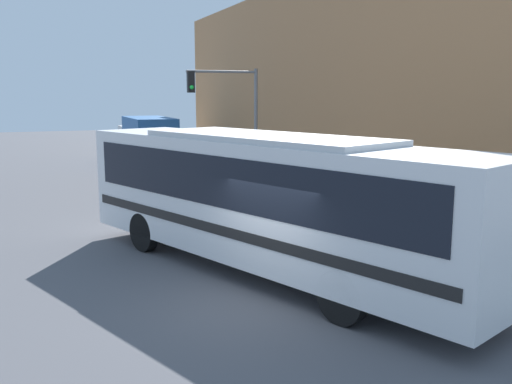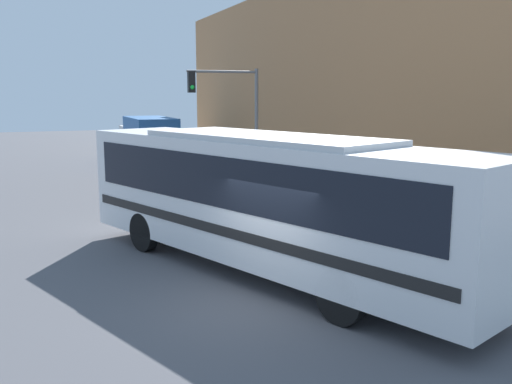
{
  "view_description": "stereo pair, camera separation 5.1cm",
  "coord_description": "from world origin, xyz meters",
  "views": [
    {
      "loc": [
        -4.48,
        -10.58,
        4.37
      ],
      "look_at": [
        1.79,
        4.85,
        1.47
      ],
      "focal_mm": 40.0,
      "sensor_mm": 36.0,
      "label": 1
    },
    {
      "loc": [
        -4.43,
        -10.6,
        4.37
      ],
      "look_at": [
        1.79,
        4.85,
        1.47
      ],
      "focal_mm": 40.0,
      "sensor_mm": 36.0,
      "label": 2
    }
  ],
  "objects": [
    {
      "name": "traffic_light_pole",
      "position": [
        4.13,
        13.37,
        3.79
      ],
      "size": [
        3.28,
        0.35,
        5.29
      ],
      "color": "slate",
      "rests_on": "sidewalk"
    },
    {
      "name": "parking_meter",
      "position": [
        5.1,
        7.24,
        1.05
      ],
      "size": [
        0.14,
        0.14,
        1.32
      ],
      "color": "slate",
      "rests_on": "sidewalk"
    },
    {
      "name": "delivery_truck",
      "position": [
        2.72,
        25.64,
        1.58
      ],
      "size": [
        2.42,
        7.96,
        2.89
      ],
      "color": "#265999",
      "rests_on": "ground_plane"
    },
    {
      "name": "ground_plane",
      "position": [
        0.0,
        0.0,
        0.0
      ],
      "size": [
        120.0,
        120.0,
        0.0
      ],
      "primitive_type": "plane",
      "color": "#515156"
    },
    {
      "name": "fire_hydrant",
      "position": [
        5.1,
        3.86,
        0.48
      ],
      "size": [
        0.2,
        0.27,
        0.65
      ],
      "color": "red",
      "rests_on": "sidewalk"
    },
    {
      "name": "pedestrian_near_corner",
      "position": [
        6.31,
        4.22,
        1.06
      ],
      "size": [
        0.34,
        0.34,
        1.77
      ],
      "color": "#23283D",
      "rests_on": "sidewalk"
    },
    {
      "name": "city_bus",
      "position": [
        0.79,
        1.85,
        1.98
      ],
      "size": [
        6.57,
        12.09,
        3.4
      ],
      "rotation": [
        0.0,
        0.0,
        0.36
      ],
      "color": "white",
      "rests_on": "ground_plane"
    },
    {
      "name": "sidewalk",
      "position": [
        6.12,
        20.0,
        0.08
      ],
      "size": [
        3.24,
        70.0,
        0.15
      ],
      "color": "#B7B2A8",
      "rests_on": "ground_plane"
    },
    {
      "name": "building_facade",
      "position": [
        10.74,
        16.33,
        4.8
      ],
      "size": [
        6.0,
        30.65,
        9.61
      ],
      "color": "#B27A4C",
      "rests_on": "ground_plane"
    }
  ]
}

